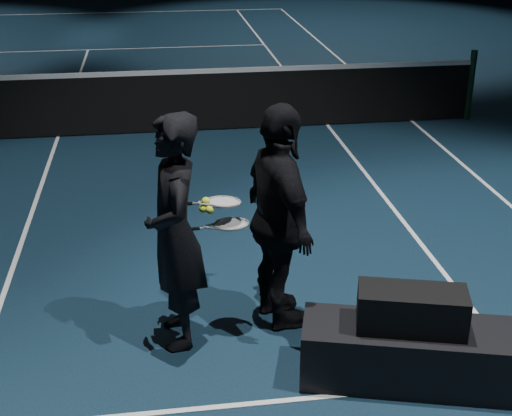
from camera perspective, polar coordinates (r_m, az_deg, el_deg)
The scene contains 13 objects.
floor at distance 11.06m, azimuth -15.55°, elevation 5.50°, with size 36.00×36.00×0.00m, color black.
court_lines at distance 11.06m, azimuth -15.55°, elevation 5.52°, with size 10.98×23.78×0.01m, color white, non-canonical shape.
net_post_right at distance 11.88m, azimuth 16.78°, elevation 9.39°, with size 0.10×0.10×1.10m, color black.
net_mesh at distance 10.93m, azimuth -15.81°, elevation 7.73°, with size 12.80×0.02×0.86m, color black.
net_tape at distance 10.82m, azimuth -16.09°, elevation 10.09°, with size 12.80×0.03×0.07m, color white.
player_bench at distance 5.47m, azimuth 11.99°, elevation -11.37°, with size 1.54×0.51×0.46m, color black.
racket_bag at distance 5.26m, azimuth 12.35°, elevation -7.93°, with size 0.77×0.33×0.31m, color black.
bag_signature at distance 5.13m, azimuth 12.98°, elevation -8.90°, with size 0.36×0.00×0.10m, color white.
player_a at distance 5.50m, azimuth -6.51°, elevation -2.02°, with size 0.69×0.45×1.90m, color black.
player_b at distance 5.70m, azimuth 1.88°, elevation -0.90°, with size 1.11×0.46×1.90m, color black.
racket_lower at distance 5.58m, azimuth -1.99°, elevation -1.28°, with size 0.68×0.22×0.03m, color black, non-canonical shape.
racket_upper at distance 5.53m, azimuth -2.63°, elevation 0.50°, with size 0.68×0.22×0.03m, color black, non-canonical shape.
tennis_balls at distance 5.47m, azimuth -4.00°, elevation 0.10°, with size 0.12×0.10×0.12m, color yellow, non-canonical shape.
Camera 1 is at (1.47, -10.43, 3.35)m, focal length 50.00 mm.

